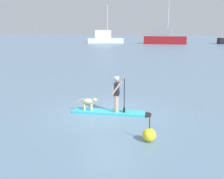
{
  "coord_description": "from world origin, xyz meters",
  "views": [
    {
      "loc": [
        1.69,
        -11.35,
        3.76
      ],
      "look_at": [
        0.0,
        1.0,
        0.9
      ],
      "focal_mm": 41.56,
      "sensor_mm": 36.0,
      "label": 1
    }
  ],
  "objects": [
    {
      "name": "ground_plane",
      "position": [
        0.0,
        0.0,
        0.0
      ],
      "size": [
        400.0,
        400.0,
        0.0
      ],
      "primitive_type": "plane",
      "color": "slate"
    },
    {
      "name": "moored_boat_center",
      "position": [
        -11.14,
        66.47,
        1.43
      ],
      "size": [
        10.86,
        4.61,
        10.87
      ],
      "color": "silver",
      "rests_on": "ground_plane"
    },
    {
      "name": "marker_buoy",
      "position": [
        1.83,
        -2.91,
        0.24
      ],
      "size": [
        0.47,
        0.47,
        0.97
      ],
      "color": "yellow",
      "rests_on": "ground_plane"
    },
    {
      "name": "moored_boat_outer",
      "position": [
        6.22,
        63.42,
        1.64
      ],
      "size": [
        11.91,
        4.61,
        11.63
      ],
      "color": "maroon",
      "rests_on": "ground_plane"
    },
    {
      "name": "paddleboard",
      "position": [
        0.23,
        -0.01,
        0.05
      ],
      "size": [
        3.65,
        0.84,
        0.1
      ],
      "color": "#33B2BF",
      "rests_on": "ground_plane"
    },
    {
      "name": "dog",
      "position": [
        -0.96,
        0.04,
        0.5
      ],
      "size": [
        1.01,
        0.24,
        0.59
      ],
      "color": "#CCB78C",
      "rests_on": "paddleboard"
    },
    {
      "name": "person_paddler",
      "position": [
        0.37,
        -0.02,
        1.04
      ],
      "size": [
        0.61,
        0.49,
        1.64
      ],
      "color": "tan",
      "rests_on": "paddleboard"
    }
  ]
}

